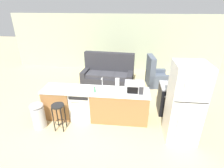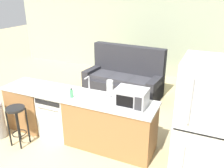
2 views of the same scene
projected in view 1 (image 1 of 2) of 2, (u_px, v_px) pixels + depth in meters
ground_plane at (91, 117)px, 5.14m from camera, size 24.00×24.00×0.00m
wall_back at (115, 43)px, 8.33m from camera, size 10.00×0.06×2.60m
kitchen_counter at (99, 105)px, 4.94m from camera, size 2.94×0.66×0.90m
dishwasher at (82, 104)px, 4.98m from camera, size 0.58×0.61×0.84m
stove_range at (172, 99)px, 5.20m from camera, size 0.76×0.68×0.90m
refrigerator at (185, 103)px, 4.00m from camera, size 0.72×0.73×1.93m
microwave at (134, 87)px, 4.57m from camera, size 0.50×0.37×0.28m
sink_faucet at (102, 83)px, 4.85m from camera, size 0.07×0.18×0.30m
paper_towel_roll at (117, 83)px, 4.80m from camera, size 0.14×0.14×0.28m
soap_bottle at (95, 90)px, 4.59m from camera, size 0.06×0.06×0.18m
kettle at (180, 81)px, 5.07m from camera, size 0.21×0.17×0.19m
bar_stool at (59, 112)px, 4.44m from camera, size 0.32×0.32×0.74m
trash_bin at (38, 115)px, 4.58m from camera, size 0.35×0.35×0.74m
couch at (108, 75)px, 7.03m from camera, size 2.07×1.06×1.27m
armchair at (155, 77)px, 6.99m from camera, size 0.90×0.94×1.20m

